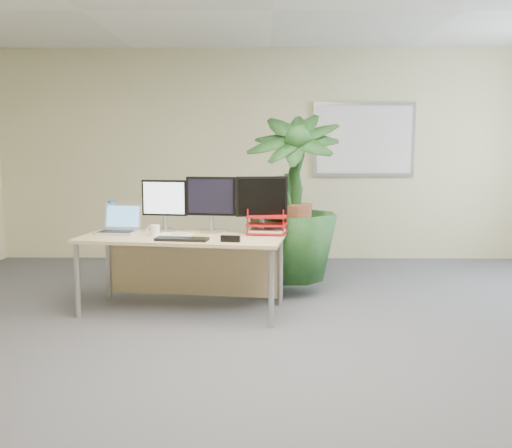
{
  "coord_description": "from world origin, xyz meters",
  "views": [
    {
      "loc": [
        -0.09,
        -3.4,
        1.49
      ],
      "look_at": [
        -0.14,
        0.35,
        0.96
      ],
      "focal_mm": 40.0,
      "sensor_mm": 36.0,
      "label": 1
    }
  ],
  "objects_px": {
    "monitor_left": "(165,202)",
    "laptop": "(119,226)",
    "desk": "(185,250)",
    "floor_plant": "(292,219)",
    "monitor_right": "(211,201)"
  },
  "relations": [
    {
      "from": "monitor_left",
      "to": "laptop",
      "type": "distance_m",
      "value": 0.47
    },
    {
      "from": "desk",
      "to": "monitor_left",
      "type": "distance_m",
      "value": 0.51
    },
    {
      "from": "monitor_left",
      "to": "floor_plant",
      "type": "bearing_deg",
      "value": 16.38
    },
    {
      "from": "monitor_left",
      "to": "monitor_right",
      "type": "xyz_separation_m",
      "value": [
        0.44,
        -0.08,
        0.02
      ]
    },
    {
      "from": "monitor_right",
      "to": "floor_plant",
      "type": "bearing_deg",
      "value": 29.43
    },
    {
      "from": "monitor_right",
      "to": "laptop",
      "type": "height_order",
      "value": "monitor_right"
    },
    {
      "from": "desk",
      "to": "floor_plant",
      "type": "relative_size",
      "value": 1.25
    },
    {
      "from": "monitor_left",
      "to": "monitor_right",
      "type": "relative_size",
      "value": 0.93
    },
    {
      "from": "monitor_left",
      "to": "monitor_right",
      "type": "height_order",
      "value": "monitor_right"
    },
    {
      "from": "laptop",
      "to": "desk",
      "type": "bearing_deg",
      "value": -9.54
    },
    {
      "from": "desk",
      "to": "monitor_left",
      "type": "xyz_separation_m",
      "value": [
        -0.21,
        0.2,
        0.42
      ]
    },
    {
      "from": "laptop",
      "to": "floor_plant",
      "type": "bearing_deg",
      "value": 15.77
    },
    {
      "from": "monitor_left",
      "to": "monitor_right",
      "type": "bearing_deg",
      "value": -9.74
    },
    {
      "from": "desk",
      "to": "floor_plant",
      "type": "height_order",
      "value": "floor_plant"
    },
    {
      "from": "floor_plant",
      "to": "laptop",
      "type": "height_order",
      "value": "floor_plant"
    }
  ]
}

